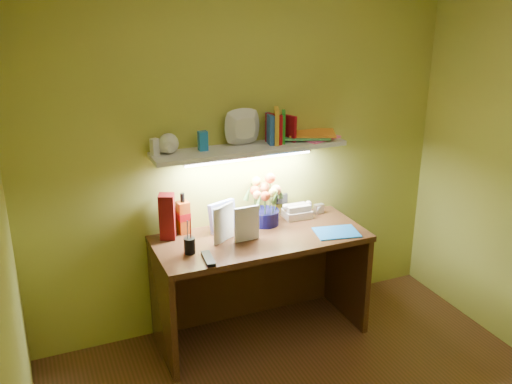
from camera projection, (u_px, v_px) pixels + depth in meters
desk at (261, 286)px, 3.87m from camera, size 1.40×0.60×0.75m
flower_bouquet at (265, 200)px, 3.88m from camera, size 0.24×0.24×0.35m
telephone at (297, 210)px, 4.03m from camera, size 0.19×0.15×0.11m
desk_clock at (319, 209)px, 4.10m from camera, size 0.07×0.04×0.07m
whisky_bottle at (183, 213)px, 3.74m from camera, size 0.08×0.08×0.28m
whisky_box at (167, 216)px, 3.67m from camera, size 0.13×0.13×0.30m
pen_cup at (189, 240)px, 3.48m from camera, size 0.09×0.09×0.17m
art_card at (223, 216)px, 3.80m from camera, size 0.20×0.11×0.20m
tv_remote at (208, 259)px, 3.41m from camera, size 0.07×0.19×0.02m
blue_folder at (337, 232)px, 3.79m from camera, size 0.32×0.26×0.01m
desk_book_a at (214, 228)px, 3.56m from camera, size 0.17×0.11×0.25m
desk_book_b at (234, 226)px, 3.61m from camera, size 0.17×0.02×0.23m
wall_shelf at (252, 142)px, 3.70m from camera, size 1.32×0.35×0.26m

